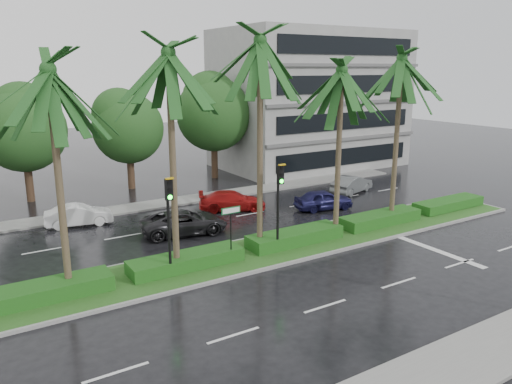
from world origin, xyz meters
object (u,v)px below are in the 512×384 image
signal_median_left (169,213)px  street_sign (231,220)px  car_white (79,215)px  car_grey (352,184)px  car_darkgrey (184,222)px  car_blue (323,200)px  car_red (232,201)px

signal_median_left → street_sign: signal_median_left is taller
car_white → car_grey: size_ratio=0.96×
street_sign → car_white: size_ratio=0.70×
street_sign → car_darkgrey: 5.41m
signal_median_left → street_sign: 3.13m
car_blue → car_grey: 5.05m
signal_median_left → street_sign: bearing=3.5°
signal_median_left → car_grey: 18.69m
car_red → car_darkgrey: bearing=145.6°
car_white → car_blue: size_ratio=0.99×
car_red → car_white: bearing=102.9°
car_white → car_grey: (18.50, -2.56, 0.02)m
car_red → car_blue: size_ratio=1.13×
car_darkgrey → car_red: bearing=-48.6°
car_darkgrey → car_grey: size_ratio=1.22×
signal_median_left → car_white: size_ratio=1.18×
car_darkgrey → street_sign: bearing=-169.5°
car_darkgrey → car_red: 5.24m
signal_median_left → car_white: (-1.50, 9.97, -2.39)m
signal_median_left → car_blue: bearing=22.3°
car_red → car_blue: car_blue is taller
street_sign → car_white: bearing=114.7°
car_darkgrey → car_white: bearing=55.0°
street_sign → car_grey: size_ratio=0.68×
signal_median_left → car_red: size_ratio=1.04×
street_sign → car_grey: 15.83m
car_red → signal_median_left: bearing=161.9°
street_sign → signal_median_left: bearing=-176.5°
car_red → car_grey: 9.52m
street_sign → car_darkgrey: size_ratio=0.55×
street_sign → car_grey: street_sign is taller
car_white → car_grey: 18.68m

